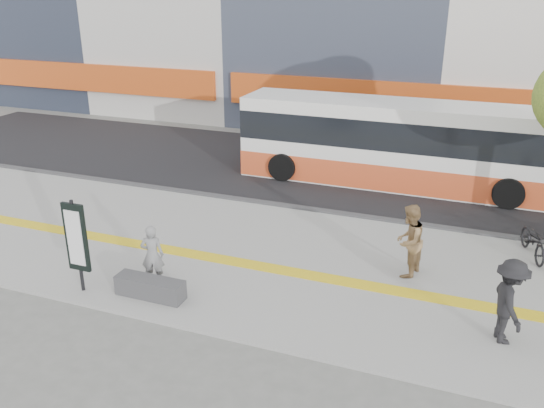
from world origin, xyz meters
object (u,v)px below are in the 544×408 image
at_px(bench, 150,288).
at_px(bus, 395,146).
at_px(seated_woman, 152,255).
at_px(pedestrian_dark, 509,302).
at_px(pedestrian_tan, 409,241).
at_px(signboard, 76,239).

distance_m(bench, bus, 10.45).
distance_m(bus, seated_woman, 9.99).
bearing_deg(bench, pedestrian_dark, 8.11).
bearing_deg(seated_woman, pedestrian_tan, -175.16).
xyz_separation_m(signboard, seated_woman, (1.35, 0.86, -0.56)).
height_order(signboard, pedestrian_dark, signboard).
height_order(signboard, seated_woman, signboard).
relative_size(bench, bus, 0.15).
bearing_deg(pedestrian_tan, signboard, -50.07).
relative_size(bench, seated_woman, 1.10).
xyz_separation_m(bench, pedestrian_dark, (7.35, 1.05, 0.65)).
bearing_deg(pedestrian_tan, bus, -154.33).
height_order(pedestrian_tan, pedestrian_dark, pedestrian_tan).
height_order(bench, signboard, signboard).
height_order(bench, pedestrian_tan, pedestrian_tan).
height_order(bench, seated_woman, seated_woman).
xyz_separation_m(bench, signboard, (-1.60, -0.31, 1.06)).
xyz_separation_m(signboard, bus, (5.34, 10.01, 0.03)).
distance_m(pedestrian_tan, pedestrian_dark, 2.97).
relative_size(signboard, pedestrian_dark, 1.26).
height_order(bus, pedestrian_dark, bus).
bearing_deg(signboard, pedestrian_dark, 8.59).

